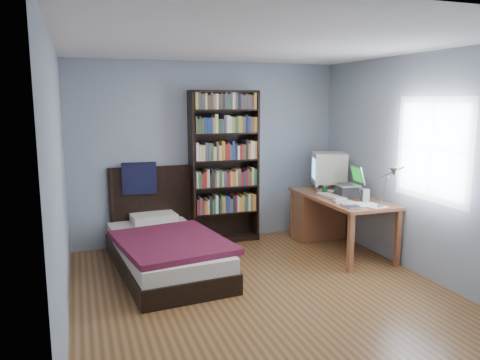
{
  "coord_description": "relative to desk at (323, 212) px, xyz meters",
  "views": [
    {
      "loc": [
        -1.74,
        -4.22,
        1.98
      ],
      "look_at": [
        0.06,
        0.93,
        1.05
      ],
      "focal_mm": 35.0,
      "sensor_mm": 36.0,
      "label": 1
    }
  ],
  "objects": [
    {
      "name": "phone_grey",
      "position": [
        -0.26,
        -0.96,
        0.32
      ],
      "size": [
        0.07,
        0.1,
        0.02
      ],
      "primitive_type": "cube",
      "rotation": [
        0.0,
        0.0,
        -0.37
      ],
      "color": "gray",
      "rests_on": "desk"
    },
    {
      "name": "phone_silver",
      "position": [
        -0.25,
        -0.73,
        0.32
      ],
      "size": [
        0.05,
        0.09,
        0.02
      ],
      "primitive_type": "cube",
      "rotation": [
        0.0,
        0.0,
        -0.02
      ],
      "color": "#B5B5BA",
      "rests_on": "desk"
    },
    {
      "name": "room",
      "position": [
        -1.48,
        -1.49,
        0.84
      ],
      "size": [
        4.2,
        4.24,
        2.5
      ],
      "color": "#563819",
      "rests_on": "ground"
    },
    {
      "name": "bookshelf",
      "position": [
        -1.33,
        0.45,
        0.64
      ],
      "size": [
        0.95,
        0.3,
        2.11
      ],
      "color": "black",
      "rests_on": "floor"
    },
    {
      "name": "laptop",
      "position": [
        0.06,
        -0.51,
        0.43
      ],
      "size": [
        0.37,
        0.37,
        0.41
      ],
      "color": "#2D2D30",
      "rests_on": "desk"
    },
    {
      "name": "mouse",
      "position": [
        0.0,
        -0.19,
        0.33
      ],
      "size": [
        0.06,
        0.11,
        0.04
      ],
      "primitive_type": "ellipsoid",
      "color": "silver",
      "rests_on": "desk"
    },
    {
      "name": "desk_lamp",
      "position": [
        -0.02,
        -1.51,
        0.75
      ],
      "size": [
        0.21,
        0.46,
        0.54
      ],
      "color": "#99999E",
      "rests_on": "desk"
    },
    {
      "name": "soda_can",
      "position": [
        -0.14,
        -0.27,
        0.37
      ],
      "size": [
        0.06,
        0.06,
        0.11
      ],
      "primitive_type": "cylinder",
      "color": "#073516",
      "rests_on": "desk"
    },
    {
      "name": "crt_monitor",
      "position": [
        0.07,
        0.03,
        0.61
      ],
      "size": [
        0.6,
        0.55,
        0.53
      ],
      "color": "#C1B4A0",
      "rests_on": "desk"
    },
    {
      "name": "bed",
      "position": [
        -2.34,
        -0.36,
        -0.16
      ],
      "size": [
        1.31,
        2.18,
        1.16
      ],
      "color": "black",
      "rests_on": "floor"
    },
    {
      "name": "external_drive",
      "position": [
        -0.23,
        -1.11,
        0.33
      ],
      "size": [
        0.16,
        0.16,
        0.03
      ],
      "primitive_type": "cube",
      "rotation": [
        0.0,
        0.0,
        -0.23
      ],
      "color": "gray",
      "rests_on": "desk"
    },
    {
      "name": "speaker",
      "position": [
        0.09,
        -0.87,
        0.4
      ],
      "size": [
        0.1,
        0.1,
        0.17
      ],
      "primitive_type": "cube",
      "rotation": [
        0.0,
        0.0,
        -0.15
      ],
      "color": "gray",
      "rests_on": "desk"
    },
    {
      "name": "desk",
      "position": [
        0.0,
        0.0,
        0.0
      ],
      "size": [
        0.75,
        1.64,
        0.73
      ],
      "color": "brown",
      "rests_on": "floor"
    },
    {
      "name": "keyboard",
      "position": [
        -0.15,
        -0.47,
        0.33
      ],
      "size": [
        0.21,
        0.46,
        0.04
      ],
      "primitive_type": "cube",
      "rotation": [
        0.0,
        0.07,
        0.07
      ],
      "color": "beige",
      "rests_on": "desk"
    }
  ]
}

